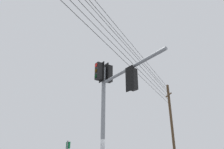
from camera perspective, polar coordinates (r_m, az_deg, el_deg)
signal_mast_assembly at (r=9.59m, az=-0.42°, el=-5.38°), size 2.94×3.79×6.28m
utility_pole_wooden at (r=24.52m, az=16.21°, el=-13.60°), size 0.37×1.60×9.94m
overhead_wire_span at (r=10.92m, az=-6.20°, el=17.37°), size 14.32×30.67×2.06m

